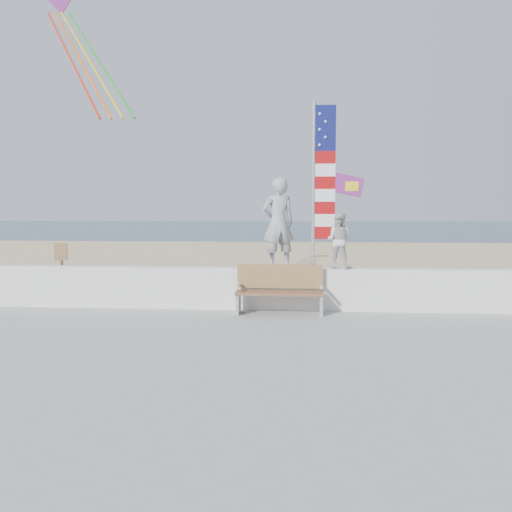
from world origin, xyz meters
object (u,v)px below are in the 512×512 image
object	(u,v)px
adult	(278,223)
child	(339,240)
flag	(319,178)
bench	(280,289)

from	to	relation	value
adult	child	bearing A→B (deg)	160.99
adult	child	xyz separation A→B (m)	(1.28, 0.00, -0.37)
adult	flag	size ratio (longest dim) A/B	0.55
adult	child	size ratio (longest dim) A/B	1.62
bench	flag	xyz separation A→B (m)	(0.81, 0.45, 2.30)
adult	bench	size ratio (longest dim) A/B	1.07
child	bench	bearing A→B (deg)	37.63
child	bench	size ratio (longest dim) A/B	0.66
adult	child	world-z (taller)	adult
flag	adult	bearing A→B (deg)	179.98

